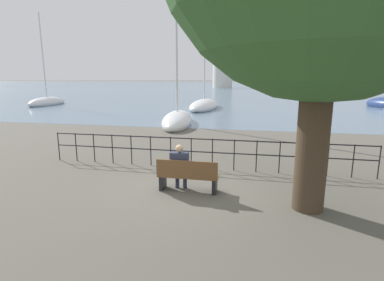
% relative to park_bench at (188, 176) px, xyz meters
% --- Properties ---
extents(ground_plane, '(1000.00, 1000.00, 0.00)m').
position_rel_park_bench_xyz_m(ground_plane, '(0.00, 0.06, -0.43)').
color(ground_plane, '#605B51').
extents(harbor_water, '(600.00, 300.00, 0.01)m').
position_rel_park_bench_xyz_m(harbor_water, '(0.00, 160.26, -0.42)').
color(harbor_water, slate).
rests_on(harbor_water, ground_plane).
extents(park_bench, '(1.65, 0.45, 0.90)m').
position_rel_park_bench_xyz_m(park_bench, '(0.00, 0.00, 0.00)').
color(park_bench, brown).
rests_on(park_bench, ground_plane).
extents(seated_person_left, '(0.49, 0.35, 1.28)m').
position_rel_park_bench_xyz_m(seated_person_left, '(-0.24, 0.07, 0.27)').
color(seated_person_left, '#2D3347').
rests_on(seated_person_left, ground_plane).
extents(promenade_railing, '(10.92, 0.04, 1.05)m').
position_rel_park_bench_xyz_m(promenade_railing, '(0.00, 2.17, 0.27)').
color(promenade_railing, black).
rests_on(promenade_railing, ground_plane).
extents(sailboat_0, '(2.84, 6.96, 12.49)m').
position_rel_park_bench_xyz_m(sailboat_0, '(-3.30, 11.63, -0.09)').
color(sailboat_0, white).
rests_on(sailboat_0, ground_plane).
extents(sailboat_1, '(2.38, 6.34, 10.51)m').
position_rel_park_bench_xyz_m(sailboat_1, '(-21.75, 23.02, -0.10)').
color(sailboat_1, silver).
rests_on(sailboat_1, ground_plane).
extents(sailboat_2, '(2.69, 8.33, 8.36)m').
position_rel_park_bench_xyz_m(sailboat_2, '(-3.29, 22.40, -0.12)').
color(sailboat_2, white).
rests_on(sailboat_2, ground_plane).
extents(harbor_lighthouse, '(6.31, 6.31, 21.42)m').
position_rel_park_bench_xyz_m(harbor_lighthouse, '(-8.84, 91.38, 9.54)').
color(harbor_lighthouse, silver).
rests_on(harbor_lighthouse, ground_plane).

